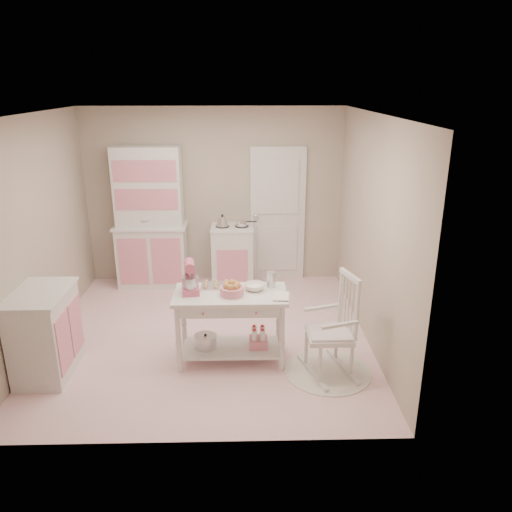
# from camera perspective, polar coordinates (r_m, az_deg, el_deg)

# --- Properties ---
(room_shell) EXTENTS (3.84, 3.84, 2.62)m
(room_shell) POSITION_cam_1_polar(r_m,az_deg,el_deg) (5.58, -5.94, 6.03)
(room_shell) COLOR pink
(room_shell) RESTS_ON ground
(door) EXTENTS (0.82, 0.05, 2.04)m
(door) POSITION_cam_1_polar(r_m,az_deg,el_deg) (7.55, 2.49, 4.71)
(door) COLOR white
(door) RESTS_ON ground
(hutch) EXTENTS (1.06, 0.50, 2.08)m
(hutch) POSITION_cam_1_polar(r_m,az_deg,el_deg) (7.45, -12.04, 4.26)
(hutch) COLOR white
(hutch) RESTS_ON ground
(stove) EXTENTS (0.62, 0.57, 0.92)m
(stove) POSITION_cam_1_polar(r_m,az_deg,el_deg) (7.45, -2.69, 0.00)
(stove) COLOR white
(stove) RESTS_ON ground
(base_cabinet) EXTENTS (0.54, 0.84, 0.92)m
(base_cabinet) POSITION_cam_1_polar(r_m,az_deg,el_deg) (5.66, -22.95, -8.10)
(base_cabinet) COLOR white
(base_cabinet) RESTS_ON ground
(lace_rug) EXTENTS (0.92, 0.92, 0.01)m
(lace_rug) POSITION_cam_1_polar(r_m,az_deg,el_deg) (5.50, 8.17, -12.92)
(lace_rug) COLOR white
(lace_rug) RESTS_ON ground
(rocking_chair) EXTENTS (0.67, 0.83, 1.10)m
(rocking_chair) POSITION_cam_1_polar(r_m,az_deg,el_deg) (5.23, 8.45, -7.86)
(rocking_chair) COLOR white
(rocking_chair) RESTS_ON ground
(work_table) EXTENTS (1.20, 0.60, 0.80)m
(work_table) POSITION_cam_1_polar(r_m,az_deg,el_deg) (5.48, -2.90, -8.08)
(work_table) COLOR white
(work_table) RESTS_ON ground
(stand_mixer) EXTENTS (0.24, 0.31, 0.34)m
(stand_mixer) POSITION_cam_1_polar(r_m,az_deg,el_deg) (5.29, -7.55, -2.48)
(stand_mixer) COLOR #CF5778
(stand_mixer) RESTS_ON work_table
(cookie_tray) EXTENTS (0.34, 0.24, 0.02)m
(cookie_tray) POSITION_cam_1_polar(r_m,az_deg,el_deg) (5.48, -4.50, -3.42)
(cookie_tray) COLOR silver
(cookie_tray) RESTS_ON work_table
(bread_basket) EXTENTS (0.25, 0.25, 0.09)m
(bread_basket) POSITION_cam_1_polar(r_m,az_deg,el_deg) (5.25, -2.77, -4.01)
(bread_basket) COLOR pink
(bread_basket) RESTS_ON work_table
(mixing_bowl) EXTENTS (0.22, 0.22, 0.07)m
(mixing_bowl) POSITION_cam_1_polar(r_m,az_deg,el_deg) (5.37, -0.18, -3.54)
(mixing_bowl) COLOR white
(mixing_bowl) RESTS_ON work_table
(metal_pitcher) EXTENTS (0.10, 0.10, 0.17)m
(metal_pitcher) POSITION_cam_1_polar(r_m,az_deg,el_deg) (5.43, 1.70, -2.70)
(metal_pitcher) COLOR silver
(metal_pitcher) RESTS_ON work_table
(recipe_book) EXTENTS (0.19, 0.24, 0.02)m
(recipe_book) POSITION_cam_1_polar(r_m,az_deg,el_deg) (5.20, 1.97, -4.62)
(recipe_book) COLOR white
(recipe_book) RESTS_ON work_table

